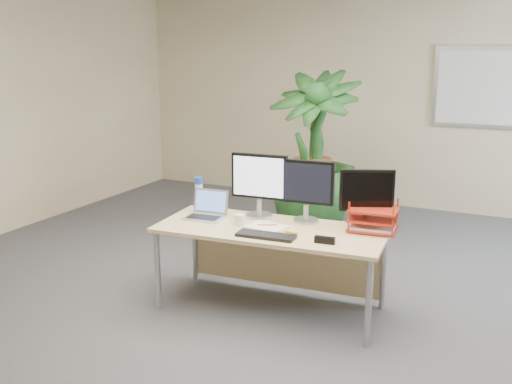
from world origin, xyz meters
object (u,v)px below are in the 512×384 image
at_px(monitor_right, 306,187).
at_px(monitor_left, 259,181).
at_px(desk, 275,241).
at_px(laptop, 207,210).
at_px(floor_plant, 312,173).

bearing_deg(monitor_right, monitor_left, -174.69).
xyz_separation_m(desk, laptop, (-0.57, -0.05, 0.19)).
relative_size(floor_plant, monitor_right, 3.07).
relative_size(desk, monitor_left, 3.48).
xyz_separation_m(floor_plant, laptop, (-0.32, -1.59, -0.03)).
distance_m(desk, laptop, 0.61).
height_order(desk, monitor_left, monitor_left).
distance_m(monitor_right, laptop, 0.83).
bearing_deg(laptop, monitor_right, 16.62).
bearing_deg(monitor_right, desk, -137.39).
bearing_deg(laptop, monitor_left, 27.09).
distance_m(desk, floor_plant, 1.57).
bearing_deg(monitor_right, floor_plant, 108.10).
height_order(monitor_left, laptop, monitor_left).
bearing_deg(monitor_right, laptop, -163.38).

